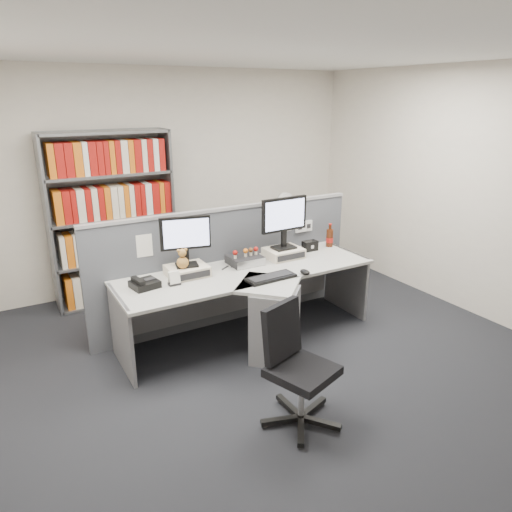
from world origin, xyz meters
TOP-DOWN VIEW (x-y plane):
  - ground at (0.00, 0.00)m, footprint 5.50×5.50m
  - room_shell at (0.00, 0.00)m, footprint 5.04×5.54m
  - partition at (0.00, 1.25)m, footprint 3.00×0.08m
  - desk at (0.00, 0.60)m, footprint 2.60×1.20m
  - monitor_riser_left at (-0.57, 0.98)m, footprint 0.38×0.31m
  - monitor_riser_right at (0.53, 0.98)m, footprint 0.38×0.31m
  - monitor_left at (-0.57, 0.98)m, footprint 0.47×0.19m
  - monitor_right at (0.53, 0.98)m, footprint 0.54×0.18m
  - desktop_pc at (0.07, 1.00)m, footprint 0.32×0.29m
  - figurines at (0.09, 0.98)m, footprint 0.29×0.05m
  - keyboard at (0.08, 0.51)m, footprint 0.49×0.20m
  - mouse at (0.43, 0.45)m, footprint 0.08×0.12m
  - desk_phone at (-1.02, 0.89)m, footprint 0.26×0.24m
  - desk_calendar at (-0.76, 0.82)m, footprint 0.11×0.08m
  - plush_toy at (-0.63, 0.94)m, footprint 0.11×0.11m
  - speaker at (0.91, 1.03)m, footprint 0.17×0.09m
  - cola_bottle at (1.20, 1.04)m, footprint 0.08×0.08m
  - shelving_unit at (-0.90, 2.44)m, footprint 1.41×0.40m
  - filing_cabinet at (1.20, 1.99)m, footprint 0.45×0.61m
  - desk_fan at (1.20, 1.99)m, footprint 0.29×0.17m
  - office_chair at (-0.34, -0.52)m, footprint 0.61×0.59m

SIDE VIEW (x-z plane):
  - ground at x=0.00m, z-range 0.00..0.00m
  - filing_cabinet at x=1.20m, z-range 0.00..0.70m
  - desk at x=0.00m, z-range 0.10..0.82m
  - office_chair at x=-0.34m, z-range 0.03..0.94m
  - partition at x=0.00m, z-range 0.01..1.29m
  - keyboard at x=0.08m, z-range 0.72..0.75m
  - mouse at x=0.43m, z-range 0.72..0.77m
  - desk_phone at x=-1.02m, z-range 0.71..0.81m
  - desktop_pc at x=0.07m, z-range 0.72..0.81m
  - monitor_riser_left at x=-0.57m, z-range 0.72..0.82m
  - monitor_riser_right at x=0.53m, z-range 0.72..0.82m
  - desk_calendar at x=-0.76m, z-range 0.71..0.84m
  - speaker at x=0.91m, z-range 0.72..0.83m
  - cola_bottle at x=1.20m, z-range 0.69..0.95m
  - figurines at x=0.09m, z-range 0.81..0.90m
  - plush_toy at x=-0.63m, z-range 0.81..1.00m
  - shelving_unit at x=-0.90m, z-range -0.02..1.98m
  - desk_fan at x=1.20m, z-range 0.76..1.24m
  - monitor_left at x=-0.57m, z-range 0.87..1.35m
  - monitor_right at x=0.53m, z-range 0.87..1.42m
  - room_shell at x=0.00m, z-range 0.43..3.15m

